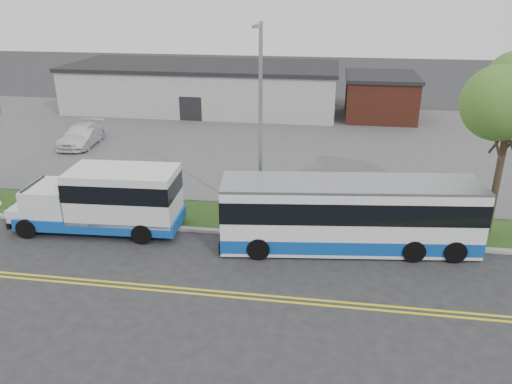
% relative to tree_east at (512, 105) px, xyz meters
% --- Properties ---
extents(ground, '(140.00, 140.00, 0.00)m').
position_rel_tree_east_xyz_m(ground, '(-14.00, -3.00, -6.20)').
color(ground, '#28282B').
rests_on(ground, ground).
extents(lane_line_north, '(70.00, 0.12, 0.01)m').
position_rel_tree_east_xyz_m(lane_line_north, '(-14.00, -6.85, -6.20)').
color(lane_line_north, yellow).
rests_on(lane_line_north, ground).
extents(lane_line_south, '(70.00, 0.12, 0.01)m').
position_rel_tree_east_xyz_m(lane_line_south, '(-14.00, -7.15, -6.20)').
color(lane_line_south, yellow).
rests_on(lane_line_south, ground).
extents(curb, '(80.00, 0.30, 0.15)m').
position_rel_tree_east_xyz_m(curb, '(-14.00, -1.90, -6.13)').
color(curb, '#9E9B93').
rests_on(curb, ground).
extents(verge, '(80.00, 3.30, 0.10)m').
position_rel_tree_east_xyz_m(verge, '(-14.00, -0.10, -6.15)').
color(verge, '#294416').
rests_on(verge, ground).
extents(parking_lot, '(80.00, 25.00, 0.10)m').
position_rel_tree_east_xyz_m(parking_lot, '(-14.00, 14.00, -6.15)').
color(parking_lot, '#4C4C4F').
rests_on(parking_lot, ground).
extents(commercial_building, '(25.40, 10.40, 4.35)m').
position_rel_tree_east_xyz_m(commercial_building, '(-20.00, 24.00, -4.02)').
color(commercial_building, '#9E9E99').
rests_on(commercial_building, ground).
extents(brick_wing, '(6.30, 7.30, 3.90)m').
position_rel_tree_east_xyz_m(brick_wing, '(-3.50, 23.00, -4.24)').
color(brick_wing, brown).
rests_on(brick_wing, ground).
extents(tree_east, '(5.20, 5.20, 8.33)m').
position_rel_tree_east_xyz_m(tree_east, '(0.00, 0.00, 0.00)').
color(tree_east, '#31221B').
rests_on(tree_east, verge).
extents(streetlight_near, '(0.35, 1.53, 9.50)m').
position_rel_tree_east_xyz_m(streetlight_near, '(-11.00, -0.27, -0.97)').
color(streetlight_near, gray).
rests_on(streetlight_near, verge).
extents(shuttle_bus, '(8.28, 3.11, 3.12)m').
position_rel_tree_east_xyz_m(shuttle_bus, '(-18.00, -2.36, -4.54)').
color(shuttle_bus, '#0E47A1').
rests_on(shuttle_bus, ground).
extents(transit_bus, '(11.60, 3.95, 3.15)m').
position_rel_tree_east_xyz_m(transit_bus, '(-6.70, -2.40, -4.61)').
color(transit_bus, white).
rests_on(transit_bus, ground).
extents(parked_car_a, '(1.73, 3.99, 1.28)m').
position_rel_tree_east_xyz_m(parked_car_a, '(-25.58, 10.24, -5.47)').
color(parked_car_a, '#A6A8AD').
rests_on(parked_car_a, parking_lot).
extents(parked_car_b, '(2.37, 5.24, 1.49)m').
position_rel_tree_east_xyz_m(parked_car_b, '(-26.05, 10.61, -5.36)').
color(parked_car_b, white).
rests_on(parked_car_b, parking_lot).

